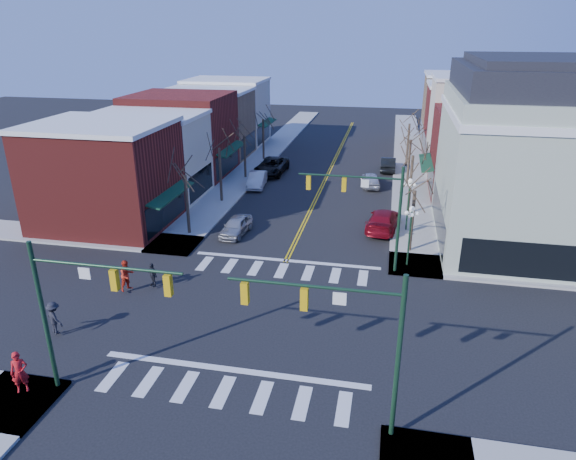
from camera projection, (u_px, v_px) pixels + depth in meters
The scene contains 36 objects.
ground at pixel (258, 319), 28.57m from camera, with size 160.00×160.00×0.00m, color black.
sidewalk_left at pixel (222, 198), 48.33m from camera, with size 3.50×70.00×0.15m, color #9E9B93.
sidewalk_right at pixel (412, 210), 45.10m from camera, with size 3.50×70.00×0.15m, color #9E9B93.
bldg_left_brick_a at pixel (105, 177), 40.61m from camera, with size 10.00×8.50×8.00m, color maroon.
bldg_left_stucco_a at pixel (149, 157), 47.75m from camera, with size 10.00×7.00×7.50m, color beige.
bldg_left_brick_b at pixel (182, 135), 54.84m from camera, with size 10.00×9.00×8.50m, color maroon.
bldg_left_tan at pixel (208, 124), 62.47m from camera, with size 10.00×7.50×7.80m, color #987854.
bldg_left_stucco_b at pixel (228, 113), 69.44m from camera, with size 10.00×8.00×8.20m, color beige.
bldg_right_brick_a at pixel (488, 155), 47.61m from camera, with size 10.00×8.50×8.00m, color maroon.
bldg_right_stucco at pixel (478, 128), 54.28m from camera, with size 10.00×7.00×10.00m, color beige.
bldg_right_brick_b at pixel (469, 123), 61.38m from camera, with size 10.00×8.00×8.50m, color maroon.
bldg_right_tan at pixel (462, 111), 68.56m from camera, with size 10.00×8.00×9.00m, color #987854.
victorian_corner at pixel (534, 155), 36.21m from camera, with size 12.25×14.25×13.30m.
traffic_mast_near_left at pixel (80, 301), 21.10m from camera, with size 6.60×0.28×7.20m.
traffic_mast_near_right at pixel (350, 330), 19.06m from camera, with size 6.60×0.28×7.20m.
traffic_mast_far_right at pixel (370, 203), 32.51m from camera, with size 6.60×0.28×7.20m.
lamppost_corner at pixel (411, 226), 33.67m from camera, with size 0.36×0.36×4.33m.
lamppost_midblock at pixel (409, 196), 39.58m from camera, with size 0.36×0.36×4.33m.
tree_left_a at pixel (187, 205), 39.23m from camera, with size 0.24×0.24×4.76m, color #382B21.
tree_left_b at pixel (221, 176), 46.45m from camera, with size 0.24×0.24×5.04m, color #382B21.
tree_left_c at pixel (245, 157), 53.81m from camera, with size 0.24×0.24×4.55m, color #382B21.
tree_left_d at pixel (263, 140), 61.02m from camera, with size 0.24×0.24×4.90m, color #382B21.
tree_right_a at pixel (412, 222), 36.15m from camera, with size 0.24×0.24×4.62m, color #382B21.
tree_right_b at pixel (410, 186), 43.32m from camera, with size 0.24×0.24×5.18m, color #382B21.
tree_right_c at pixel (409, 164), 50.65m from camera, with size 0.24×0.24×4.83m, color #382B21.
tree_right_d at pixel (408, 146), 57.90m from camera, with size 0.24×0.24×4.97m, color #382B21.
car_left_near at pixel (236, 226), 39.86m from camera, with size 1.65×4.09×1.39m, color #A9AAAE.
car_left_mid at pixel (257, 180), 51.52m from camera, with size 1.56×4.48×1.48m, color beige.
car_left_far at pixel (272, 166), 55.99m from camera, with size 2.82×6.11×1.70m, color black.
car_right_near at pixel (383, 220), 40.73m from camera, with size 2.24×5.51×1.60m, color maroon.
car_right_mid at pixel (371, 180), 51.58m from camera, with size 1.71×4.25×1.45m, color silver.
car_right_far at pixel (388, 164), 57.21m from camera, with size 1.60×4.60×1.52m, color black.
pedestrian_red_a at pixel (20, 372), 22.42m from camera, with size 0.72×0.47×1.98m, color red.
pedestrian_red_b at pixel (127, 275), 31.07m from camera, with size 0.95×0.74×1.96m, color red.
pedestrian_dark_a at pixel (152, 275), 31.62m from camera, with size 0.90×0.37×1.53m, color #22232A.
pedestrian_dark_b at pixel (54, 318), 26.72m from camera, with size 1.17×0.67×1.81m, color black.
Camera 1 is at (6.54, -23.81, 15.29)m, focal length 32.00 mm.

